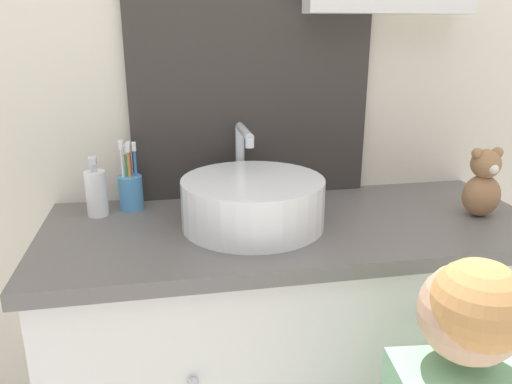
% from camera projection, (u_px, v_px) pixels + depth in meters
% --- Properties ---
extents(wall_back, '(3.20, 0.18, 2.50)m').
position_uv_depth(wall_back, '(278.00, 45.00, 1.37)').
color(wall_back, beige).
rests_on(wall_back, ground_plane).
extents(vanity_counter, '(1.22, 0.51, 0.88)m').
position_uv_depth(vanity_counter, '(290.00, 370.00, 1.37)').
color(vanity_counter, silver).
rests_on(vanity_counter, ground_plane).
extents(sink_basin, '(0.34, 0.40, 0.22)m').
position_uv_depth(sink_basin, '(253.00, 201.00, 1.20)').
color(sink_basin, white).
rests_on(sink_basin, vanity_counter).
extents(toothbrush_holder, '(0.06, 0.06, 0.19)m').
position_uv_depth(toothbrush_holder, '(131.00, 189.00, 1.31)').
color(toothbrush_holder, '#4C93C6').
rests_on(toothbrush_holder, vanity_counter).
extents(soap_dispenser, '(0.05, 0.05, 0.15)m').
position_uv_depth(soap_dispenser, '(96.00, 192.00, 1.26)').
color(soap_dispenser, white).
rests_on(soap_dispenser, vanity_counter).
extents(teddy_bear, '(0.10, 0.08, 0.18)m').
position_uv_depth(teddy_bear, '(483.00, 184.00, 1.25)').
color(teddy_bear, '#9E7047').
rests_on(teddy_bear, vanity_counter).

